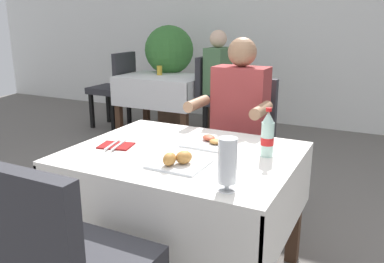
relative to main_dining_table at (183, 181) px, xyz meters
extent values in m
cube|color=white|center=(0.03, 3.58, 1.01)|extent=(11.00, 0.12, 3.13)
cube|color=white|center=(0.00, 0.00, 0.15)|extent=(1.14, 0.91, 0.02)
cube|color=white|center=(0.00, -0.45, -0.02)|extent=(1.14, 0.02, 0.32)
cube|color=white|center=(0.00, 0.45, -0.02)|extent=(1.14, 0.02, 0.32)
cube|color=white|center=(-0.56, 0.00, -0.02)|extent=(0.02, 0.91, 0.32)
cube|color=white|center=(0.56, 0.00, -0.02)|extent=(0.02, 0.91, 0.32)
cube|color=#472D1E|center=(-0.51, -0.40, -0.21)|extent=(0.07, 0.07, 0.70)
cube|color=#472D1E|center=(-0.51, 0.40, -0.21)|extent=(0.07, 0.07, 0.70)
cube|color=#472D1E|center=(0.51, 0.40, -0.21)|extent=(0.07, 0.07, 0.70)
cube|color=#2D2D33|center=(0.00, 0.76, -0.07)|extent=(0.44, 0.44, 0.08)
cube|color=#2D2D33|center=(0.00, 1.01, 0.19)|extent=(0.42, 0.06, 0.44)
cube|color=black|center=(-0.17, 0.59, -0.33)|extent=(0.04, 0.04, 0.45)
cube|color=black|center=(0.17, 0.59, -0.33)|extent=(0.04, 0.04, 0.45)
cube|color=black|center=(-0.17, 0.93, -0.33)|extent=(0.04, 0.04, 0.45)
cube|color=black|center=(0.17, 0.93, -0.33)|extent=(0.04, 0.04, 0.45)
cube|color=#2D2D33|center=(0.00, -1.01, 0.19)|extent=(0.42, 0.06, 0.44)
cylinder|color=#282D42|center=(-0.06, 0.55, -0.33)|extent=(0.10, 0.10, 0.45)
cylinder|color=#282D42|center=(0.10, 0.55, -0.33)|extent=(0.10, 0.10, 0.45)
cube|color=#282D42|center=(0.02, 0.72, -0.05)|extent=(0.34, 0.36, 0.12)
cube|color=#9E3838|center=(0.02, 0.80, 0.26)|extent=(0.36, 0.20, 0.50)
sphere|color=#997051|center=(0.02, 0.80, 0.61)|extent=(0.19, 0.19, 0.19)
cylinder|color=#997051|center=(-0.20, 0.57, 0.29)|extent=(0.07, 0.26, 0.07)
cylinder|color=#997051|center=(0.23, 0.57, 0.29)|extent=(0.07, 0.26, 0.07)
cube|color=white|center=(0.07, -0.17, 0.17)|extent=(0.25, 0.25, 0.01)
ellipsoid|color=#B77A38|center=(0.10, -0.18, 0.21)|extent=(0.08, 0.09, 0.06)
ellipsoid|color=#B77A38|center=(0.05, -0.23, 0.21)|extent=(0.06, 0.09, 0.06)
cube|color=white|center=(0.06, 0.17, 0.17)|extent=(0.23, 0.23, 0.01)
ellipsoid|color=#B77A38|center=(0.11, 0.16, 0.19)|extent=(0.10, 0.10, 0.02)
ellipsoid|color=#C14C33|center=(0.05, 0.20, 0.19)|extent=(0.10, 0.11, 0.03)
cylinder|color=white|center=(0.38, -0.35, 0.17)|extent=(0.07, 0.07, 0.01)
cylinder|color=white|center=(0.38, -0.35, 0.18)|extent=(0.02, 0.02, 0.03)
cylinder|color=white|center=(0.38, -0.35, 0.29)|extent=(0.08, 0.08, 0.18)
cylinder|color=gold|center=(0.38, -0.35, 0.24)|extent=(0.07, 0.07, 0.08)
cylinder|color=silver|center=(0.40, 0.12, 0.25)|extent=(0.06, 0.06, 0.17)
cylinder|color=red|center=(0.40, 0.12, 0.24)|extent=(0.06, 0.06, 0.04)
cone|color=silver|center=(0.40, 0.12, 0.36)|extent=(0.06, 0.06, 0.05)
cylinder|color=red|center=(0.40, 0.12, 0.40)|extent=(0.03, 0.03, 0.02)
cube|color=maroon|center=(-0.36, -0.09, 0.17)|extent=(0.20, 0.17, 0.01)
cube|color=silver|center=(-0.38, -0.09, 0.17)|extent=(0.06, 0.19, 0.01)
cube|color=silver|center=(-0.34, -0.08, 0.17)|extent=(0.06, 0.19, 0.01)
cube|color=white|center=(-1.53, 2.37, 0.15)|extent=(1.01, 0.72, 0.02)
cube|color=white|center=(-1.53, 2.02, -0.02)|extent=(1.01, 0.02, 0.32)
cube|color=white|center=(-1.53, 2.73, -0.02)|extent=(1.01, 0.02, 0.32)
cube|color=white|center=(-2.03, 2.37, -0.02)|extent=(0.02, 0.72, 0.32)
cube|color=white|center=(-1.03, 2.37, -0.02)|extent=(0.02, 0.72, 0.32)
cube|color=#472D1E|center=(-1.97, 2.07, -0.21)|extent=(0.07, 0.07, 0.70)
cube|color=#472D1E|center=(-1.08, 2.07, -0.21)|extent=(0.07, 0.07, 0.70)
cube|color=#472D1E|center=(-1.97, 2.67, -0.21)|extent=(0.07, 0.07, 0.70)
cube|color=#472D1E|center=(-1.08, 2.67, -0.21)|extent=(0.07, 0.07, 0.70)
cube|color=#2D2D33|center=(-2.33, 2.37, -0.07)|extent=(0.44, 0.44, 0.08)
cube|color=#2D2D33|center=(-2.08, 2.37, 0.19)|extent=(0.06, 0.42, 0.44)
cube|color=black|center=(-2.50, 2.54, -0.33)|extent=(0.04, 0.04, 0.45)
cube|color=black|center=(-2.50, 2.20, -0.33)|extent=(0.04, 0.04, 0.45)
cube|color=black|center=(-2.16, 2.54, -0.33)|extent=(0.04, 0.04, 0.45)
cube|color=black|center=(-2.16, 2.20, -0.33)|extent=(0.04, 0.04, 0.45)
cube|color=#2D2D33|center=(-0.72, 2.37, -0.07)|extent=(0.44, 0.44, 0.08)
cube|color=#2D2D33|center=(-0.97, 2.37, 0.19)|extent=(0.06, 0.42, 0.44)
cube|color=black|center=(-0.55, 2.20, -0.33)|extent=(0.04, 0.04, 0.45)
cube|color=black|center=(-0.55, 2.54, -0.33)|extent=(0.04, 0.04, 0.45)
cube|color=black|center=(-0.89, 2.20, -0.33)|extent=(0.04, 0.04, 0.45)
cube|color=black|center=(-0.89, 2.54, -0.33)|extent=(0.04, 0.04, 0.45)
cylinder|color=#282D42|center=(-0.58, 2.29, -0.33)|extent=(0.10, 0.10, 0.45)
cylinder|color=#282D42|center=(-0.58, 2.45, -0.33)|extent=(0.10, 0.10, 0.45)
cube|color=#282D42|center=(-0.74, 2.37, -0.05)|extent=(0.36, 0.34, 0.12)
cube|color=#4C754C|center=(-0.82, 2.37, 0.26)|extent=(0.20, 0.36, 0.50)
sphere|color=beige|center=(-0.82, 2.37, 0.61)|extent=(0.19, 0.19, 0.19)
cylinder|color=beige|center=(-0.59, 2.16, 0.29)|extent=(0.26, 0.07, 0.07)
cylinder|color=beige|center=(-0.59, 2.59, 0.29)|extent=(0.26, 0.07, 0.07)
cylinder|color=gold|center=(-1.60, 2.41, 0.22)|extent=(0.06, 0.06, 0.11)
cylinder|color=brown|center=(-1.66, 2.76, -0.36)|extent=(0.33, 0.33, 0.39)
cylinder|color=brown|center=(-1.66, 2.76, 0.01)|extent=(0.05, 0.05, 0.35)
sphere|color=#387533|center=(-1.66, 2.76, 0.43)|extent=(0.62, 0.62, 0.62)
camera|label=1|loc=(0.91, -1.71, 0.82)|focal=37.38mm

